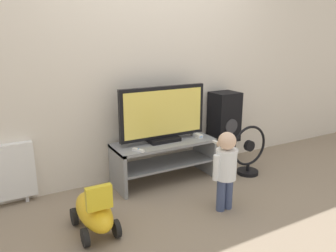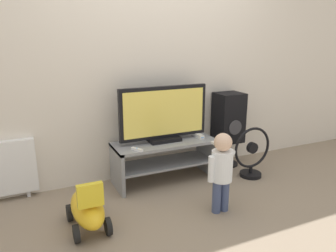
% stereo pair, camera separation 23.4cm
% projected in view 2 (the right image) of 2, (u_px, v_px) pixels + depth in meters
% --- Properties ---
extents(ground_plane, '(16.00, 16.00, 0.00)m').
position_uv_depth(ground_plane, '(173.00, 188.00, 3.34)').
color(ground_plane, gray).
extents(wall_back, '(10.00, 0.06, 2.60)m').
position_uv_depth(wall_back, '(153.00, 56.00, 3.44)').
color(wall_back, silver).
rests_on(wall_back, ground_plane).
extents(tv_stand, '(1.07, 0.42, 0.44)m').
position_uv_depth(tv_stand, '(165.00, 155.00, 3.45)').
color(tv_stand, gray).
rests_on(tv_stand, ground_plane).
extents(television, '(0.95, 0.20, 0.57)m').
position_uv_depth(television, '(164.00, 115.00, 3.35)').
color(television, black).
rests_on(television, tv_stand).
extents(game_console, '(0.05, 0.20, 0.04)m').
position_uv_depth(game_console, '(198.00, 135.00, 3.55)').
color(game_console, white).
rests_on(game_console, tv_stand).
extents(remote_primary, '(0.09, 0.13, 0.03)m').
position_uv_depth(remote_primary, '(137.00, 149.00, 3.13)').
color(remote_primary, white).
rests_on(remote_primary, tv_stand).
extents(child, '(0.27, 0.42, 0.72)m').
position_uv_depth(child, '(222.00, 166.00, 2.80)').
color(child, '#3F4C72').
rests_on(child, ground_plane).
extents(speaker_tower, '(0.31, 0.28, 0.87)m').
position_uv_depth(speaker_tower, '(228.00, 119.00, 3.82)').
color(speaker_tower, black).
rests_on(speaker_tower, ground_plane).
extents(floor_fan, '(0.46, 0.24, 0.56)m').
position_uv_depth(floor_fan, '(252.00, 155.00, 3.56)').
color(floor_fan, black).
rests_on(floor_fan, ground_plane).
extents(ride_on_toy, '(0.28, 0.60, 0.45)m').
position_uv_depth(ride_on_toy, '(87.00, 209.00, 2.60)').
color(ride_on_toy, gold).
rests_on(ride_on_toy, ground_plane).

